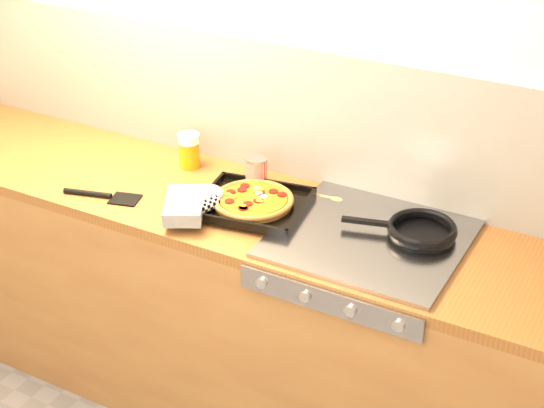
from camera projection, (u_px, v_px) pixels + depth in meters
The scene contains 9 objects.
room_shell at pixel (289, 112), 2.98m from camera, with size 3.20×3.20×3.20m.
counter_run at pixel (251, 312), 3.11m from camera, with size 3.20×0.62×0.90m.
stovetop at pixel (370, 239), 2.69m from camera, with size 0.60×0.56×0.02m, color #949499.
pizza_on_tray at pixel (235, 202), 2.84m from camera, with size 0.48×0.47×0.06m.
frying_pan at pixel (420, 231), 2.68m from camera, with size 0.39×0.28×0.04m.
tomato_can at pixel (256, 172), 2.99m from camera, with size 0.10×0.10×0.12m.
juice_glass at pixel (189, 150), 3.13m from camera, with size 0.09×0.09×0.13m.
wooden_spoon at pixel (312, 195), 2.94m from camera, with size 0.30×0.05×0.02m.
black_spatula at pixel (103, 196), 2.94m from camera, with size 0.29×0.12×0.02m.
Camera 1 is at (1.27, -1.07, 2.32)m, focal length 55.00 mm.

